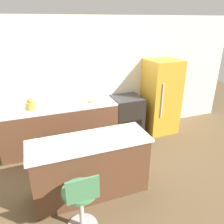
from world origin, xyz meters
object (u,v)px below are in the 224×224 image
object	(u,v)px
refrigerator	(161,97)
mixing_bowl	(94,99)
oven_range	(126,117)
kettle	(31,105)
stool_chair	(81,202)

from	to	relation	value
refrigerator	mixing_bowl	bearing A→B (deg)	178.01
refrigerator	mixing_bowl	distance (m)	1.60
oven_range	refrigerator	world-z (taller)	refrigerator
refrigerator	kettle	xyz separation A→B (m)	(-2.85, 0.06, 0.16)
kettle	mixing_bowl	world-z (taller)	kettle
refrigerator	stool_chair	world-z (taller)	refrigerator
oven_range	stool_chair	distance (m)	2.64
oven_range	mixing_bowl	bearing A→B (deg)	178.69
kettle	oven_range	bearing A→B (deg)	-0.49
stool_chair	mixing_bowl	bearing A→B (deg)	69.53
refrigerator	stool_chair	distance (m)	3.21
kettle	stool_chair	bearing A→B (deg)	-78.26
oven_range	kettle	xyz separation A→B (m)	(-2.00, 0.02, 0.55)
refrigerator	stool_chair	xyz separation A→B (m)	(-2.40, -2.09, -0.40)
oven_range	refrigerator	bearing A→B (deg)	-2.60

